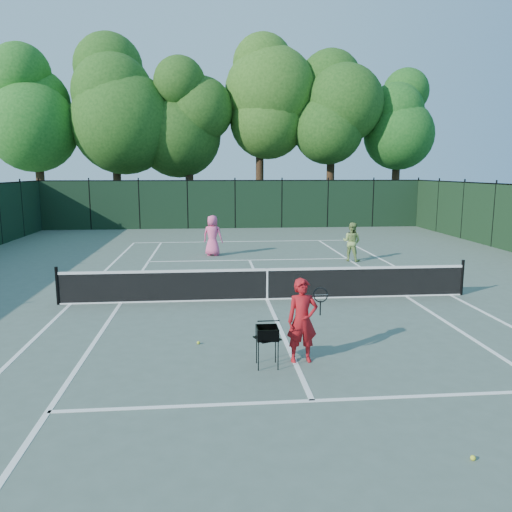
{
  "coord_description": "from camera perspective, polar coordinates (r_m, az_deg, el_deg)",
  "views": [
    {
      "loc": [
        -1.59,
        -13.78,
        3.65
      ],
      "look_at": [
        -0.23,
        1.0,
        1.1
      ],
      "focal_mm": 35.0,
      "sensor_mm": 36.0,
      "label": 1
    }
  ],
  "objects": [
    {
      "name": "tree_3",
      "position": [
        36.65,
        0.44,
        18.16
      ],
      "size": [
        7.0,
        7.0,
        14.45
      ],
      "color": "black",
      "rests_on": "ground"
    },
    {
      "name": "service_line_near",
      "position": [
        8.38,
        6.45,
        -16.11
      ],
      "size": [
        8.23,
        0.1,
        0.01
      ],
      "primitive_type": "cube",
      "color": "white",
      "rests_on": "ground"
    },
    {
      "name": "center_service_line",
      "position": [
        14.34,
        1.28,
        -4.99
      ],
      "size": [
        0.1,
        12.8,
        0.01
      ],
      "primitive_type": "cube",
      "color": "white",
      "rests_on": "ground"
    },
    {
      "name": "sideline_singles_right",
      "position": [
        15.35,
        16.77,
        -4.42
      ],
      "size": [
        0.1,
        23.77,
        0.01
      ],
      "primitive_type": "cube",
      "color": "white",
      "rests_on": "ground"
    },
    {
      "name": "loose_ball_midcourt",
      "position": [
        10.84,
        -6.6,
        -9.81
      ],
      "size": [
        0.07,
        0.07,
        0.07
      ],
      "primitive_type": "sphere",
      "color": "#BACE2A",
      "rests_on": "ground"
    },
    {
      "name": "tree_0",
      "position": [
        37.35,
        -23.97,
        15.88
      ],
      "size": [
        6.4,
        6.4,
        13.14
      ],
      "color": "black",
      "rests_on": "ground"
    },
    {
      "name": "service_line_far",
      "position": [
        20.57,
        -0.75,
        -0.46
      ],
      "size": [
        8.23,
        0.1,
        0.01
      ],
      "primitive_type": "cube",
      "color": "white",
      "rests_on": "ground"
    },
    {
      "name": "ground",
      "position": [
        14.34,
        1.28,
        -5.0
      ],
      "size": [
        90.0,
        90.0,
        0.0
      ],
      "primitive_type": "plane",
      "color": "#4D5D51",
      "rests_on": "ground"
    },
    {
      "name": "sideline_doubles_left",
      "position": [
        14.78,
        -20.46,
        -5.17
      ],
      "size": [
        0.1,
        23.77,
        0.01
      ],
      "primitive_type": "cube",
      "color": "white",
      "rests_on": "ground"
    },
    {
      "name": "player_green",
      "position": [
        20.63,
        10.88,
        1.61
      ],
      "size": [
        0.97,
        0.94,
        1.58
      ],
      "rotation": [
        0.0,
        0.0,
        2.5
      ],
      "color": "#86A552",
      "rests_on": "ground"
    },
    {
      "name": "ball_hopper",
      "position": [
        9.41,
        1.29,
        -8.84
      ],
      "size": [
        0.53,
        0.53,
        0.78
      ],
      "rotation": [
        0.0,
        0.0,
        0.38
      ],
      "color": "black",
      "rests_on": "ground"
    },
    {
      "name": "player_pink",
      "position": [
        21.63,
        -4.98,
        2.35
      ],
      "size": [
        1.0,
        0.81,
        1.76
      ],
      "rotation": [
        0.0,
        0.0,
        2.8
      ],
      "color": "#EB538A",
      "rests_on": "ground"
    },
    {
      "name": "loose_ball_near_cart",
      "position": [
        7.4,
        23.55,
        -20.4
      ],
      "size": [
        0.07,
        0.07,
        0.07
      ],
      "primitive_type": "sphere",
      "color": "#CFDD2D",
      "rests_on": "ground"
    },
    {
      "name": "baseline_far",
      "position": [
        25.97,
        -1.7,
        1.68
      ],
      "size": [
        10.97,
        0.1,
        0.01
      ],
      "primitive_type": "cube",
      "color": "white",
      "rests_on": "ground"
    },
    {
      "name": "tree_4",
      "position": [
        36.68,
        8.69,
        16.68
      ],
      "size": [
        6.2,
        6.2,
        12.97
      ],
      "color": "black",
      "rests_on": "ground"
    },
    {
      "name": "coach",
      "position": [
        9.66,
        5.32,
        -7.33
      ],
      "size": [
        0.89,
        0.64,
        1.64
      ],
      "rotation": [
        0.0,
        0.0,
        0.05
      ],
      "color": "#A41218",
      "rests_on": "ground"
    },
    {
      "name": "tennis_net",
      "position": [
        14.23,
        1.28,
        -3.14
      ],
      "size": [
        11.69,
        0.09,
        1.06
      ],
      "color": "black",
      "rests_on": "ground"
    },
    {
      "name": "tree_1",
      "position": [
        36.7,
        -16.01,
        17.29
      ],
      "size": [
        6.8,
        6.8,
        13.98
      ],
      "color": "black",
      "rests_on": "ground"
    },
    {
      "name": "tree_2",
      "position": [
        35.84,
        -7.79,
        16.2
      ],
      "size": [
        6.0,
        6.0,
        12.4
      ],
      "color": "black",
      "rests_on": "ground"
    },
    {
      "name": "sideline_doubles_right",
      "position": [
        15.91,
        21.36,
        -4.19
      ],
      "size": [
        0.1,
        23.77,
        0.01
      ],
      "primitive_type": "cube",
      "color": "white",
      "rests_on": "ground"
    },
    {
      "name": "fence_far",
      "position": [
        31.89,
        -2.4,
        5.88
      ],
      "size": [
        24.0,
        0.05,
        3.0
      ],
      "primitive_type": "cube",
      "color": "black",
      "rests_on": "ground"
    },
    {
      "name": "sideline_singles_left",
      "position": [
        14.48,
        -15.2,
        -5.19
      ],
      "size": [
        0.1,
        23.77,
        0.01
      ],
      "primitive_type": "cube",
      "color": "white",
      "rests_on": "ground"
    },
    {
      "name": "tree_5",
      "position": [
        38.58,
        15.99,
        15.43
      ],
      "size": [
        5.8,
        5.8,
        12.23
      ],
      "color": "black",
      "rests_on": "ground"
    }
  ]
}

